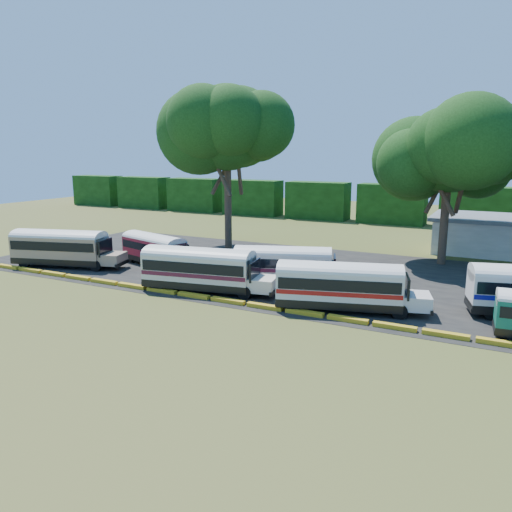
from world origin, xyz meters
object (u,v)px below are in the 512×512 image
at_px(bus_red, 155,248).
at_px(tree_west, 227,128).
at_px(bus_beige, 62,246).
at_px(bus_cream_west, 201,267).
at_px(bus_white_red, 342,284).

xyz_separation_m(bus_red, tree_west, (1.76, 10.97, 11.58)).
bearing_deg(bus_beige, tree_west, 43.25).
bearing_deg(bus_cream_west, bus_red, 137.54).
relative_size(bus_cream_west, bus_white_red, 1.03).
height_order(bus_beige, tree_west, tree_west).
distance_m(bus_white_red, tree_west, 27.30).
bearing_deg(tree_west, bus_red, -99.12).
distance_m(bus_beige, bus_red, 8.75).
relative_size(bus_cream_west, tree_west, 0.61).
bearing_deg(bus_cream_west, bus_white_red, -8.34).
bearing_deg(bus_red, tree_west, 97.36).
xyz_separation_m(bus_cream_west, bus_white_red, (11.32, 0.35, -0.05)).
xyz_separation_m(bus_white_red, tree_west, (-18.64, 16.37, 11.41)).
bearing_deg(bus_beige, bus_white_red, -17.79).
relative_size(bus_red, tree_west, 0.53).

